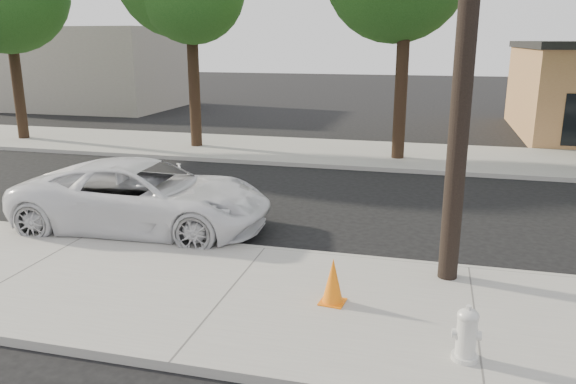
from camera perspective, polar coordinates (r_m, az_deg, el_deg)
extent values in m
plane|color=black|center=(13.55, 0.26, -3.16)|extent=(120.00, 120.00, 0.00)
cube|color=gray|center=(9.71, -6.14, -10.49)|extent=(90.00, 4.40, 0.15)
cube|color=gray|center=(21.61, 5.86, 3.95)|extent=(90.00, 5.00, 0.15)
cube|color=#9E9B93|center=(11.62, -2.32, -5.97)|extent=(90.00, 0.12, 0.16)
cube|color=gray|center=(39.92, -21.39, 11.67)|extent=(14.00, 8.00, 5.00)
cylinder|color=black|center=(9.77, 17.83, 16.75)|extent=(0.34, 0.34, 9.00)
cylinder|color=black|center=(26.78, -25.77, 9.74)|extent=(0.44, 0.44, 4.50)
cylinder|color=black|center=(22.69, -9.48, 9.98)|extent=(0.44, 0.44, 4.25)
cylinder|color=black|center=(20.36, 11.39, 10.02)|extent=(0.44, 0.44, 4.75)
imported|color=white|center=(13.26, -14.42, -0.42)|extent=(5.95, 3.00, 1.61)
cylinder|color=silver|center=(8.15, 17.49, -15.67)|extent=(0.36, 0.36, 0.07)
cylinder|color=silver|center=(8.02, 17.65, -13.99)|extent=(0.27, 0.27, 0.61)
ellipsoid|color=silver|center=(7.87, 17.84, -11.90)|extent=(0.29, 0.29, 0.20)
cylinder|color=silver|center=(7.99, 17.68, -13.61)|extent=(0.38, 0.13, 0.12)
cylinder|color=silver|center=(7.99, 17.68, -13.61)|extent=(0.16, 0.20, 0.16)
cube|color=orange|center=(9.30, 4.54, -11.06)|extent=(0.44, 0.44, 0.02)
cone|color=orange|center=(9.14, 4.59, -8.98)|extent=(0.39, 0.39, 0.76)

